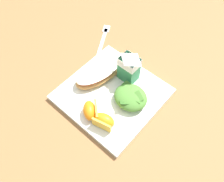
{
  "coord_description": "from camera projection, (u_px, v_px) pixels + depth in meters",
  "views": [
    {
      "loc": [
        0.26,
        -0.29,
        0.62
      ],
      "look_at": [
        0.0,
        0.0,
        0.03
      ],
      "focal_mm": 38.04,
      "sensor_mm": 36.0,
      "label": 1
    }
  ],
  "objects": [
    {
      "name": "green_salad_pile",
      "position": [
        131.0,
        97.0,
        0.69
      ],
      "size": [
        0.1,
        0.09,
        0.05
      ],
      "color": "#4C8433",
      "rests_on": "white_plate"
    },
    {
      "name": "milk_carton",
      "position": [
        130.0,
        66.0,
        0.7
      ],
      "size": [
        0.06,
        0.04,
        0.11
      ],
      "color": "#2D8451",
      "rests_on": "white_plate"
    },
    {
      "name": "orange_wedge_front",
      "position": [
        91.0,
        111.0,
        0.66
      ],
      "size": [
        0.07,
        0.07,
        0.04
      ],
      "color": "orange",
      "rests_on": "white_plate"
    },
    {
      "name": "white_plate",
      "position": [
        112.0,
        94.0,
        0.73
      ],
      "size": [
        0.28,
        0.28,
        0.02
      ],
      "primitive_type": "cube",
      "color": "white",
      "rests_on": "ground"
    },
    {
      "name": "cheesy_pizza_bread",
      "position": [
        99.0,
        72.0,
        0.74
      ],
      "size": [
        0.11,
        0.18,
        0.04
      ],
      "color": "tan",
      "rests_on": "white_plate"
    },
    {
      "name": "orange_wedge_middle",
      "position": [
        104.0,
        121.0,
        0.65
      ],
      "size": [
        0.07,
        0.05,
        0.04
      ],
      "color": "orange",
      "rests_on": "white_plate"
    },
    {
      "name": "ground",
      "position": [
        112.0,
        96.0,
        0.74
      ],
      "size": [
        3.0,
        3.0,
        0.0
      ],
      "primitive_type": "plane",
      "color": "olive"
    },
    {
      "name": "metal_fork",
      "position": [
        103.0,
        40.0,
        0.86
      ],
      "size": [
        0.11,
        0.17,
        0.01
      ],
      "color": "silver",
      "rests_on": "ground"
    }
  ]
}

